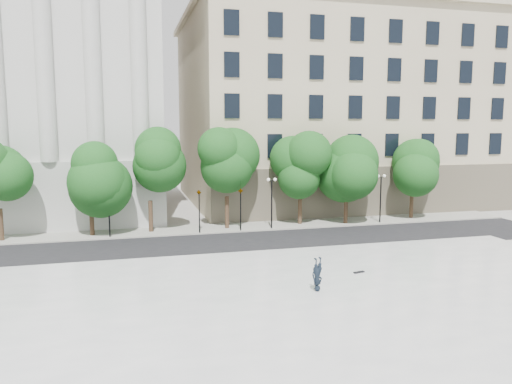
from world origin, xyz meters
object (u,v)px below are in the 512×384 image
traffic_light_east (241,188)px  person_lying (317,286)px  traffic_light_west (199,191)px  skateboard (359,272)px

traffic_light_east → person_lying: bearing=-89.6°
traffic_light_west → person_lying: size_ratio=2.37×
traffic_light_west → person_lying: traffic_light_west is taller
traffic_light_east → person_lying: (0.12, -17.25, -3.05)m
traffic_light_west → skateboard: 16.78m
traffic_light_west → traffic_light_east: 3.51m
skateboard → person_lying: bearing=-158.6°
traffic_light_west → traffic_light_east: size_ratio=0.98×
person_lying → traffic_light_west: bearing=83.0°
person_lying → skateboard: (3.55, 2.41, -0.20)m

